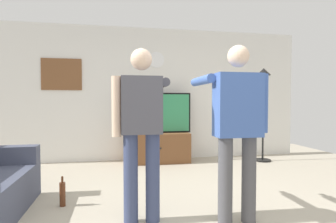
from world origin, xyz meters
name	(u,v)px	position (x,y,z in m)	size (l,w,h in m)	color
ground_plane	(187,219)	(0.00, 0.00, 0.00)	(8.40, 8.40, 0.00)	#B2A893
back_wall	(151,94)	(0.00, 2.95, 1.35)	(6.40, 0.10, 2.70)	silver
tv_stand	(159,148)	(0.10, 2.60, 0.29)	(1.20, 0.52, 0.58)	brown
television	(158,113)	(0.10, 2.65, 0.97)	(1.30, 0.07, 0.79)	black
wall_clock	(156,60)	(0.10, 2.89, 2.05)	(0.32, 0.32, 0.03)	white
framed_picture	(62,74)	(-1.75, 2.90, 1.72)	(0.75, 0.04, 0.61)	brown
floor_lamp	(263,95)	(2.18, 2.32, 1.33)	(0.32, 0.32, 1.86)	black
person_standing_nearer_lamp	(141,125)	(-0.45, 0.03, 0.96)	(0.57, 0.78, 1.70)	#384266
person_standing_nearer_couch	(237,122)	(0.47, -0.15, 0.99)	(0.63, 0.78, 1.73)	#4C4C51
beverage_bottle	(62,194)	(-1.31, 0.59, 0.14)	(0.07, 0.07, 0.34)	#592D19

